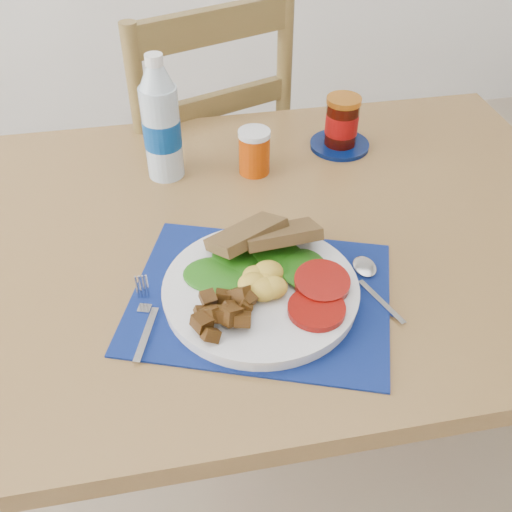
% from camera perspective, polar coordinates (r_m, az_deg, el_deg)
% --- Properties ---
extents(table, '(1.40, 0.90, 0.75)m').
position_cam_1_polar(table, '(1.15, -1.89, -0.94)').
color(table, brown).
rests_on(table, ground).
extents(chair_far, '(0.57, 0.56, 1.21)m').
position_cam_1_polar(chair_far, '(1.67, -5.59, 10.91)').
color(chair_far, '#513D1D').
rests_on(chair_far, ground).
extents(placemat, '(0.50, 0.44, 0.00)m').
position_cam_1_polar(placemat, '(0.97, 0.44, -3.85)').
color(placemat, black).
rests_on(placemat, table).
extents(breakfast_plate, '(0.31, 0.31, 0.08)m').
position_cam_1_polar(breakfast_plate, '(0.95, 0.14, -3.07)').
color(breakfast_plate, silver).
rests_on(breakfast_plate, placemat).
extents(fork, '(0.04, 0.16, 0.00)m').
position_cam_1_polar(fork, '(0.95, -10.51, -5.79)').
color(fork, '#B2B5BA').
rests_on(fork, placemat).
extents(spoon, '(0.05, 0.16, 0.00)m').
position_cam_1_polar(spoon, '(1.01, 10.78, -2.10)').
color(spoon, '#B2B5BA').
rests_on(spoon, placemat).
extents(water_bottle, '(0.08, 0.08, 0.26)m').
position_cam_1_polar(water_bottle, '(1.21, -9.00, 12.21)').
color(water_bottle, '#ADBFCC').
rests_on(water_bottle, table).
extents(juice_glass, '(0.06, 0.06, 0.09)m').
position_cam_1_polar(juice_glass, '(1.24, -0.17, 9.80)').
color(juice_glass, '#B23A04').
rests_on(juice_glass, table).
extents(jam_on_saucer, '(0.13, 0.13, 0.12)m').
position_cam_1_polar(jam_on_saucer, '(1.34, 8.14, 12.18)').
color(jam_on_saucer, '#041348').
rests_on(jam_on_saucer, table).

